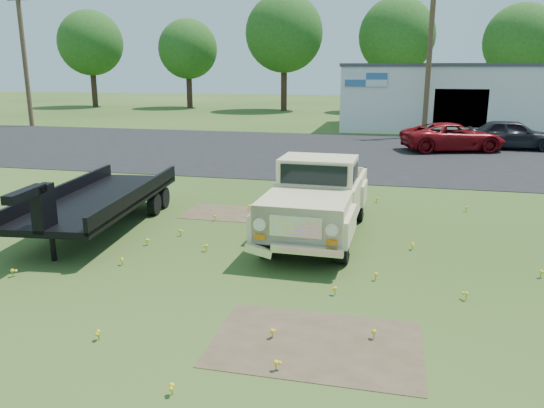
{
  "coord_description": "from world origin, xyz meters",
  "views": [
    {
      "loc": [
        2.46,
        -9.87,
        3.86
      ],
      "look_at": [
        -0.1,
        1.0,
        0.99
      ],
      "focal_mm": 35.0,
      "sensor_mm": 36.0,
      "label": 1
    }
  ],
  "objects_px": {
    "dark_sedan": "(512,134)",
    "vintage_pickup_truck": "(318,197)",
    "red_pickup": "(453,137)",
    "flatbed_trailer": "(100,195)"
  },
  "relations": [
    {
      "from": "flatbed_trailer",
      "to": "red_pickup",
      "type": "bearing_deg",
      "value": 51.41
    },
    {
      "from": "dark_sedan",
      "to": "vintage_pickup_truck",
      "type": "bearing_deg",
      "value": 157.76
    },
    {
      "from": "vintage_pickup_truck",
      "to": "flatbed_trailer",
      "type": "height_order",
      "value": "vintage_pickup_truck"
    },
    {
      "from": "vintage_pickup_truck",
      "to": "dark_sedan",
      "type": "relative_size",
      "value": 1.24
    },
    {
      "from": "flatbed_trailer",
      "to": "dark_sedan",
      "type": "bearing_deg",
      "value": 46.61
    },
    {
      "from": "red_pickup",
      "to": "dark_sedan",
      "type": "height_order",
      "value": "dark_sedan"
    },
    {
      "from": "vintage_pickup_truck",
      "to": "flatbed_trailer",
      "type": "bearing_deg",
      "value": -172.85
    },
    {
      "from": "vintage_pickup_truck",
      "to": "dark_sedan",
      "type": "bearing_deg",
      "value": 67.17
    },
    {
      "from": "vintage_pickup_truck",
      "to": "dark_sedan",
      "type": "xyz_separation_m",
      "value": [
        7.22,
        16.02,
        -0.23
      ]
    },
    {
      "from": "vintage_pickup_truck",
      "to": "flatbed_trailer",
      "type": "distance_m",
      "value": 5.34
    }
  ]
}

